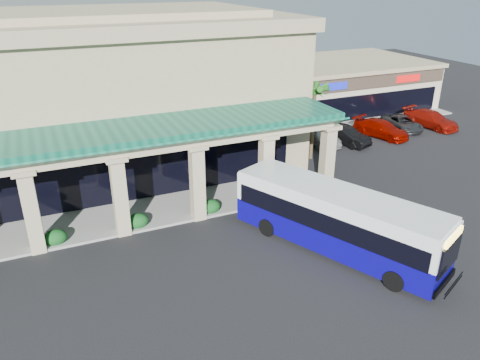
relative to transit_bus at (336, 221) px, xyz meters
name	(u,v)px	position (x,y,z in m)	size (l,w,h in m)	color
ground	(284,250)	(-2.48, 1.00, -1.69)	(110.00, 110.00, 0.00)	black
main_building	(79,95)	(-10.48, 17.00, 3.99)	(30.80, 14.80, 11.35)	tan
arcade	(105,179)	(-10.48, 7.80, 1.16)	(30.00, 6.20, 5.70)	#0D503E
strip_mall	(323,85)	(15.52, 25.00, 0.76)	(22.50, 12.50, 4.90)	beige
palm_0	(313,118)	(6.02, 12.00, 1.61)	(2.40, 2.40, 6.60)	#1D5617
palm_1	(304,112)	(7.02, 15.00, 1.21)	(2.40, 2.40, 5.80)	#1D5617
broadleaf_tree	(256,106)	(5.02, 20.00, 0.72)	(2.60, 2.60, 4.81)	#0F4416
transit_bus	(336,221)	(0.00, 0.00, 0.00)	(2.82, 12.10, 3.38)	#0A0383
pedestrian	(422,230)	(4.43, -1.69, -0.69)	(0.73, 0.48, 1.99)	#515A6E
car_silver	(320,134)	(8.67, 14.82, -0.82)	(2.04, 5.08, 1.73)	#A6A6A8
car_white	(344,135)	(10.46, 13.81, -0.91)	(1.64, 4.70, 1.55)	black
car_red	(381,129)	(14.66, 14.07, -0.94)	(2.10, 5.17, 1.50)	#870900
car_gray	(402,123)	(17.90, 14.95, -1.04)	(2.17, 4.71, 1.31)	#292C2E
car_extra	(431,119)	(20.90, 14.45, -0.90)	(2.21, 5.43, 1.58)	#921108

